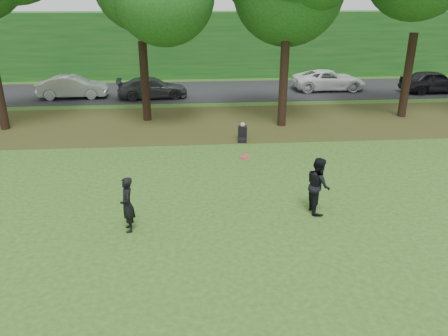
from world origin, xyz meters
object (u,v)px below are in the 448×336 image
player_right (318,185)px  seated_person (242,134)px  frisbee (245,157)px  player_left (127,205)px

player_right → seated_person: (-1.46, 7.25, -0.58)m
player_right → frisbee: frisbee is taller
player_left → seated_person: player_left is taller
player_left → player_right: player_right is taller
player_left → seated_person: 9.05m
seated_person → frisbee: bearing=-88.9°
player_right → frisbee: bearing=97.5°
player_left → seated_person: (4.26, 7.97, -0.51)m
seated_person → player_left: bearing=-110.4°
player_right → seated_person: size_ratio=2.15×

